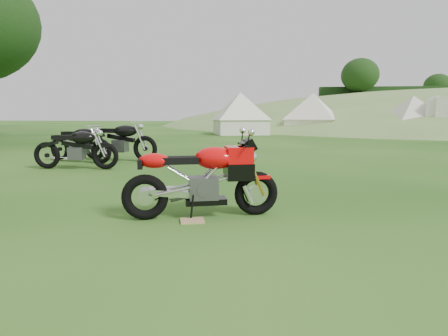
% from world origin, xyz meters
% --- Properties ---
extents(ground, '(120.00, 120.00, 0.00)m').
position_xyz_m(ground, '(0.00, 0.00, 0.00)').
color(ground, '#16400D').
rests_on(ground, ground).
extents(sport_motorcycle, '(1.92, 0.98, 1.12)m').
position_xyz_m(sport_motorcycle, '(-0.15, -0.46, 0.56)').
color(sport_motorcycle, red).
rests_on(sport_motorcycle, ground).
extents(plywood_board, '(0.33, 0.30, 0.02)m').
position_xyz_m(plywood_board, '(-0.23, -0.68, 0.01)').
color(plywood_board, tan).
rests_on(plywood_board, ground).
extents(vintage_moto_a, '(1.98, 0.56, 1.03)m').
position_xyz_m(vintage_moto_a, '(-3.82, 3.18, 0.52)').
color(vintage_moto_a, black).
rests_on(vintage_moto_a, ground).
extents(vintage_moto_b, '(2.23, 0.83, 1.15)m').
position_xyz_m(vintage_moto_b, '(-3.44, 4.81, 0.57)').
color(vintage_moto_b, black).
rests_on(vintage_moto_b, ground).
extents(vintage_moto_c, '(2.05, 1.01, 1.06)m').
position_xyz_m(vintage_moto_c, '(-4.37, 4.38, 0.53)').
color(vintage_moto_c, black).
rests_on(vintage_moto_c, ground).
extents(tent_left, '(3.77, 3.77, 2.61)m').
position_xyz_m(tent_left, '(-1.31, 18.64, 1.31)').
color(tent_left, white).
rests_on(tent_left, ground).
extents(tent_mid, '(3.78, 3.78, 2.63)m').
position_xyz_m(tent_mid, '(3.32, 20.49, 1.32)').
color(tent_mid, silver).
rests_on(tent_mid, ground).
extents(tent_right, '(3.34, 3.34, 2.44)m').
position_xyz_m(tent_right, '(8.92, 18.61, 1.22)').
color(tent_right, beige).
rests_on(tent_right, ground).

